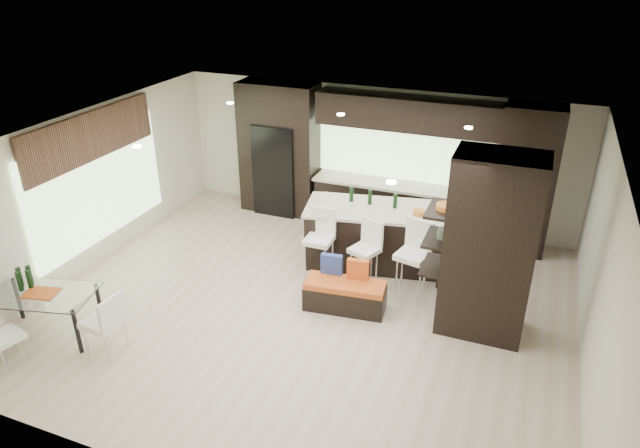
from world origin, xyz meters
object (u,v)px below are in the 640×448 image
at_px(stool_right, 411,269).
at_px(dining_table, 46,314).
at_px(kitchen_island, 379,236).
at_px(stool_left, 319,252).
at_px(floor_vase, 463,285).
at_px(chair_near, 6,341).
at_px(stool_mid, 364,262).
at_px(bench, 345,295).
at_px(chair_end, 104,325).

height_order(stool_right, dining_table, stool_right).
bearing_deg(kitchen_island, stool_left, -143.37).
relative_size(floor_vase, chair_near, 1.57).
relative_size(kitchen_island, dining_table, 1.76).
relative_size(stool_mid, bench, 0.75).
bearing_deg(bench, floor_vase, 6.44).
bearing_deg(floor_vase, stool_left, 172.56).
height_order(stool_right, chair_end, stool_right).
distance_m(bench, dining_table, 4.36).
relative_size(stool_right, chair_near, 1.38).
bearing_deg(dining_table, stool_mid, 22.93).
bearing_deg(chair_near, bench, 51.06).
bearing_deg(chair_near, stool_left, 63.24).
xyz_separation_m(stool_left, dining_table, (-3.06, -2.89, -0.15)).
xyz_separation_m(stool_right, dining_table, (-4.63, -2.88, -0.17)).
height_order(stool_left, stool_right, stool_right).
xyz_separation_m(stool_left, stool_mid, (0.78, 0.01, -0.03)).
xyz_separation_m(floor_vase, dining_table, (-5.47, -2.58, -0.24)).
relative_size(dining_table, chair_end, 1.67).
bearing_deg(stool_left, kitchen_island, 47.54).
distance_m(stool_mid, bench, 0.76).
bearing_deg(kitchen_island, stool_right, -59.59).
relative_size(kitchen_island, floor_vase, 2.16).
bearing_deg(stool_mid, chair_near, -116.19).
height_order(stool_left, chair_near, stool_left).
bearing_deg(stool_left, stool_mid, 0.57).
bearing_deg(kitchen_island, floor_vase, -47.31).
bearing_deg(chair_near, chair_end, 47.35).
height_order(floor_vase, dining_table, floor_vase).
xyz_separation_m(kitchen_island, floor_vase, (1.63, -1.18, 0.06)).
bearing_deg(chair_near, stool_right, 51.41).
height_order(kitchen_island, stool_left, kitchen_island).
xyz_separation_m(stool_mid, bench, (-0.07, -0.72, -0.23)).
distance_m(bench, chair_near, 4.74).
bearing_deg(stool_mid, kitchen_island, 110.70).
relative_size(stool_right, floor_vase, 0.88).
distance_m(stool_left, stool_right, 1.57).
height_order(kitchen_island, dining_table, kitchen_island).
xyz_separation_m(stool_left, chair_near, (-3.06, -3.59, -0.12)).
bearing_deg(stool_right, chair_near, -129.16).
height_order(kitchen_island, stool_mid, kitchen_island).
xyz_separation_m(chair_near, chair_end, (1.04, 0.69, 0.06)).
bearing_deg(dining_table, chair_near, -104.17).
bearing_deg(stool_left, stool_right, -0.77).
bearing_deg(floor_vase, chair_near, -149.15).
bearing_deg(stool_right, stool_mid, -168.54).
xyz_separation_m(floor_vase, chair_near, (-5.47, -3.27, -0.21)).
bearing_deg(stool_mid, dining_table, -122.20).
distance_m(kitchen_island, stool_mid, 0.86).
relative_size(stool_left, dining_table, 0.69).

